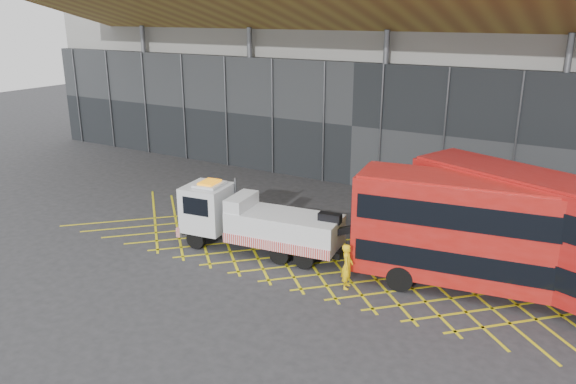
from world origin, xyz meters
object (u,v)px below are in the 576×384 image
Objects in this scene: worker at (347,266)px; bus_second at (556,236)px; bus_towed at (502,234)px; recovery_truck at (254,221)px.

bus_second is at bearing -83.81° from worker.
bus_second reaches higher than worker.
bus_towed reaches higher than worker.
recovery_truck is 4.84× the size of worker.
recovery_truck is 11.09m from bus_towed.
bus_second is (12.79, 1.95, 1.24)m from recovery_truck.
bus_second reaches higher than bus_towed.
bus_towed is at bearing -141.61° from bus_second.
recovery_truck is 5.62m from worker.
bus_towed is (10.94, 1.37, 1.14)m from recovery_truck.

